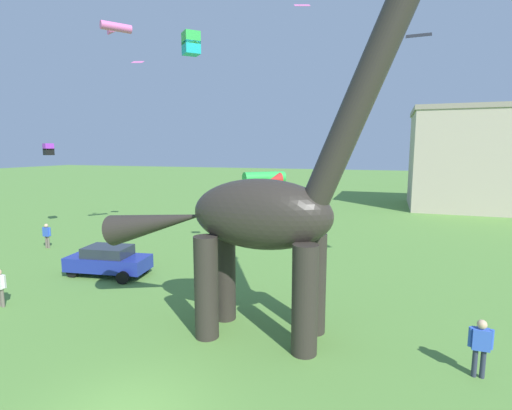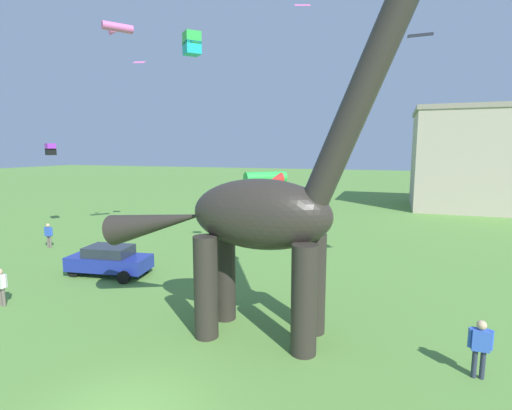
# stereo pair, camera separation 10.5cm
# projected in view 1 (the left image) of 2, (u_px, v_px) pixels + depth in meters

# --- Properties ---
(dinosaur_sculpture) EXTENTS (11.55, 2.45, 12.07)m
(dinosaur_sculpture) POSITION_uv_depth(u_px,v_px,m) (259.00, 214.00, 13.39)
(dinosaur_sculpture) COLOR #2D2823
(dinosaur_sculpture) RESTS_ON ground_plane
(parked_sedan_left) EXTENTS (4.41, 2.36, 1.55)m
(parked_sedan_left) POSITION_uv_depth(u_px,v_px,m) (108.00, 260.00, 20.40)
(parked_sedan_left) COLOR navy
(parked_sedan_left) RESTS_ON ground_plane
(person_photographer) EXTENTS (0.42, 0.19, 1.13)m
(person_photographer) POSITION_uv_depth(u_px,v_px,m) (110.00, 242.00, 24.82)
(person_photographer) COLOR #2D3347
(person_photographer) RESTS_ON ground_plane
(person_strolling_adult) EXTENTS (0.66, 0.29, 1.75)m
(person_strolling_adult) POSITION_uv_depth(u_px,v_px,m) (480.00, 343.00, 11.20)
(person_strolling_adult) COLOR #2D3347
(person_strolling_adult) RESTS_ON ground_plane
(person_vendor_side) EXTENTS (0.61, 0.27, 1.63)m
(person_vendor_side) POSITION_uv_depth(u_px,v_px,m) (0.00, 284.00, 16.27)
(person_vendor_side) COLOR #6B6056
(person_vendor_side) RESTS_ON ground_plane
(person_far_spectator) EXTENTS (0.62, 0.27, 1.66)m
(person_far_spectator) POSITION_uv_depth(u_px,v_px,m) (47.00, 233.00, 25.93)
(person_far_spectator) COLOR #6B6056
(person_far_spectator) RESTS_ON ground_plane
(kite_apex) EXTENTS (3.24, 3.27, 0.93)m
(kite_apex) POSITION_uv_depth(u_px,v_px,m) (266.00, 178.00, 28.01)
(kite_apex) COLOR green
(kite_mid_left) EXTENTS (0.80, 0.67, 0.23)m
(kite_mid_left) POSITION_uv_depth(u_px,v_px,m) (302.00, 5.00, 16.81)
(kite_mid_left) COLOR pink
(kite_high_right) EXTENTS (1.10, 1.10, 1.11)m
(kite_high_right) POSITION_uv_depth(u_px,v_px,m) (191.00, 43.00, 19.91)
(kite_high_right) COLOR green
(kite_drifting) EXTENTS (1.57, 1.14, 0.47)m
(kite_drifting) POSITION_uv_depth(u_px,v_px,m) (419.00, 35.00, 24.48)
(kite_drifting) COLOR black
(kite_mid_right) EXTENTS (0.91, 0.75, 0.24)m
(kite_mid_right) POSITION_uv_depth(u_px,v_px,m) (138.00, 62.00, 27.20)
(kite_mid_right) COLOR pink
(kite_near_low) EXTENTS (0.84, 0.84, 0.91)m
(kite_near_low) POSITION_uv_depth(u_px,v_px,m) (48.00, 149.00, 30.54)
(kite_near_low) COLOR purple
(kite_near_high) EXTENTS (1.91, 1.83, 0.54)m
(kite_near_high) POSITION_uv_depth(u_px,v_px,m) (115.00, 28.00, 24.02)
(kite_near_high) COLOR pink
(background_building_block) EXTENTS (17.20, 11.11, 10.97)m
(background_building_block) POSITION_uv_depth(u_px,v_px,m) (495.00, 159.00, 42.02)
(background_building_block) COLOR #B7A893
(background_building_block) RESTS_ON ground_plane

